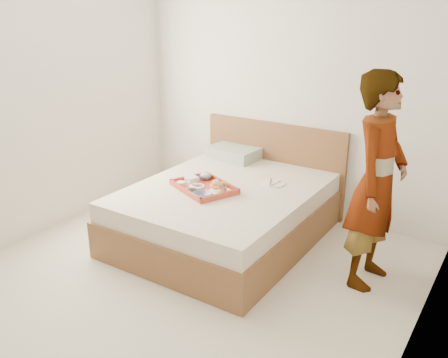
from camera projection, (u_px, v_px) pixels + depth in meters
The scene contains 18 objects.
ground at pixel (170, 289), 3.81m from camera, with size 3.50×4.00×0.01m, color beige.
wall_back at pixel (288, 91), 4.93m from camera, with size 3.50×0.01×2.60m, color silver.
wall_left at pixel (12, 105), 4.26m from camera, with size 0.01×4.00×2.60m, color silver.
wall_right at pixel (423, 178), 2.46m from camera, with size 0.01×4.00×2.60m, color silver.
bed at pixel (225, 213), 4.57m from camera, with size 1.65×2.00×0.53m, color brown.
headboard at pixel (273, 165), 5.25m from camera, with size 1.65×0.06×0.95m, color brown.
pillow at pixel (234, 153), 5.28m from camera, with size 0.53×0.36×0.13m, color #94A993.
tray at pixel (204, 187), 4.41m from camera, with size 0.58×0.42×0.05m, color #C2462B.
prawn_plate at pixel (220, 191), 4.30m from camera, with size 0.20×0.20×0.01m, color white.
navy_bowl_big at pixel (202, 195), 4.19m from camera, with size 0.16×0.16×0.04m, color navy.
sauce_dish at pixel (192, 191), 4.29m from camera, with size 0.08×0.08×0.03m, color black.
meat_plate at pixel (197, 186), 4.43m from camera, with size 0.14×0.14×0.01m, color white.
bread_plate at pixel (217, 185), 4.46m from camera, with size 0.14×0.14×0.01m, color orange.
salad_bowl at pixel (205, 177), 4.62m from camera, with size 0.13×0.13×0.04m, color navy.
plastic_tub at pixel (191, 179), 4.55m from camera, with size 0.12×0.10×0.05m, color silver.
cheese_round at pixel (181, 183), 4.48m from camera, with size 0.08×0.08×0.03m, color white.
dinner_plate at pixel (273, 184), 4.54m from camera, with size 0.22×0.22×0.01m, color white.
person at pixel (377, 182), 3.66m from camera, with size 0.62×0.41×1.71m, color beige.
Camera 1 is at (2.15, -2.50, 2.15)m, focal length 38.19 mm.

